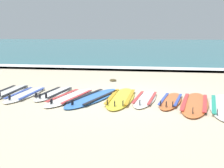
{
  "coord_description": "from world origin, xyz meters",
  "views": [
    {
      "loc": [
        0.81,
        -7.26,
        1.64
      ],
      "look_at": [
        -0.42,
        0.47,
        0.25
      ],
      "focal_mm": 46.07,
      "sensor_mm": 36.0,
      "label": 1
    }
  ],
  "objects_px": {
    "surfboard_0": "(9,92)",
    "surfboard_8": "(195,103)",
    "surfboard_1": "(26,94)",
    "surfboard_5": "(121,98)",
    "surfboard_3": "(70,97)",
    "surfboard_7": "(171,101)",
    "surfboard_6": "(145,99)",
    "surfboard_4": "(94,97)",
    "surfboard_2": "(54,93)"
  },
  "relations": [
    {
      "from": "surfboard_2",
      "to": "surfboard_7",
      "type": "relative_size",
      "value": 1.04
    },
    {
      "from": "surfboard_8",
      "to": "surfboard_3",
      "type": "bearing_deg",
      "value": 176.11
    },
    {
      "from": "surfboard_4",
      "to": "surfboard_5",
      "type": "height_order",
      "value": "same"
    },
    {
      "from": "surfboard_2",
      "to": "surfboard_3",
      "type": "xyz_separation_m",
      "value": [
        0.56,
        -0.37,
        -0.0
      ]
    },
    {
      "from": "surfboard_2",
      "to": "surfboard_5",
      "type": "distance_m",
      "value": 1.86
    },
    {
      "from": "surfboard_6",
      "to": "surfboard_2",
      "type": "bearing_deg",
      "value": 173.89
    },
    {
      "from": "surfboard_1",
      "to": "surfboard_2",
      "type": "distance_m",
      "value": 0.75
    },
    {
      "from": "surfboard_7",
      "to": "surfboard_8",
      "type": "bearing_deg",
      "value": -20.98
    },
    {
      "from": "surfboard_3",
      "to": "surfboard_6",
      "type": "bearing_deg",
      "value": 3.18
    },
    {
      "from": "surfboard_4",
      "to": "surfboard_8",
      "type": "distance_m",
      "value": 2.46
    },
    {
      "from": "surfboard_4",
      "to": "surfboard_6",
      "type": "bearing_deg",
      "value": 3.15
    },
    {
      "from": "surfboard_0",
      "to": "surfboard_7",
      "type": "bearing_deg",
      "value": -4.83
    },
    {
      "from": "surfboard_2",
      "to": "surfboard_3",
      "type": "bearing_deg",
      "value": -33.22
    },
    {
      "from": "surfboard_3",
      "to": "surfboard_8",
      "type": "relative_size",
      "value": 0.93
    },
    {
      "from": "surfboard_5",
      "to": "surfboard_7",
      "type": "distance_m",
      "value": 1.24
    },
    {
      "from": "surfboard_0",
      "to": "surfboard_8",
      "type": "xyz_separation_m",
      "value": [
        4.93,
        -0.58,
        -0.0
      ]
    },
    {
      "from": "surfboard_6",
      "to": "surfboard_3",
      "type": "bearing_deg",
      "value": -176.82
    },
    {
      "from": "surfboard_8",
      "to": "surfboard_4",
      "type": "bearing_deg",
      "value": 174.37
    },
    {
      "from": "surfboard_3",
      "to": "surfboard_4",
      "type": "relative_size",
      "value": 0.91
    },
    {
      "from": "surfboard_2",
      "to": "surfboard_7",
      "type": "xyz_separation_m",
      "value": [
        3.08,
        -0.37,
        0.0
      ]
    },
    {
      "from": "surfboard_0",
      "to": "surfboard_6",
      "type": "distance_m",
      "value": 3.78
    },
    {
      "from": "surfboard_5",
      "to": "surfboard_6",
      "type": "xyz_separation_m",
      "value": [
        0.61,
        -0.03,
        -0.0
      ]
    },
    {
      "from": "surfboard_6",
      "to": "surfboard_7",
      "type": "relative_size",
      "value": 1.03
    },
    {
      "from": "surfboard_5",
      "to": "surfboard_4",
      "type": "bearing_deg",
      "value": -171.97
    },
    {
      "from": "surfboard_6",
      "to": "surfboard_8",
      "type": "distance_m",
      "value": 1.2
    },
    {
      "from": "surfboard_1",
      "to": "surfboard_3",
      "type": "height_order",
      "value": "same"
    },
    {
      "from": "surfboard_1",
      "to": "surfboard_8",
      "type": "relative_size",
      "value": 0.84
    },
    {
      "from": "surfboard_7",
      "to": "surfboard_8",
      "type": "height_order",
      "value": "same"
    },
    {
      "from": "surfboard_1",
      "to": "surfboard_5",
      "type": "distance_m",
      "value": 2.57
    },
    {
      "from": "surfboard_3",
      "to": "surfboard_6",
      "type": "xyz_separation_m",
      "value": [
        1.89,
        0.11,
        0.0
      ]
    },
    {
      "from": "surfboard_4",
      "to": "surfboard_8",
      "type": "relative_size",
      "value": 1.02
    },
    {
      "from": "surfboard_0",
      "to": "surfboard_6",
      "type": "bearing_deg",
      "value": -4.0
    },
    {
      "from": "surfboard_1",
      "to": "surfboard_4",
      "type": "bearing_deg",
      "value": -3.59
    },
    {
      "from": "surfboard_0",
      "to": "surfboard_1",
      "type": "height_order",
      "value": "same"
    },
    {
      "from": "surfboard_1",
      "to": "surfboard_0",
      "type": "bearing_deg",
      "value": 160.11
    },
    {
      "from": "surfboard_6",
      "to": "surfboard_7",
      "type": "xyz_separation_m",
      "value": [
        0.62,
        -0.11,
        0.0
      ]
    },
    {
      "from": "surfboard_0",
      "to": "surfboard_4",
      "type": "bearing_deg",
      "value": -7.69
    },
    {
      "from": "surfboard_0",
      "to": "surfboard_3",
      "type": "xyz_separation_m",
      "value": [
        1.88,
        -0.37,
        -0.0
      ]
    },
    {
      "from": "surfboard_0",
      "to": "surfboard_8",
      "type": "distance_m",
      "value": 4.96
    },
    {
      "from": "surfboard_4",
      "to": "surfboard_7",
      "type": "xyz_separation_m",
      "value": [
        1.92,
        -0.04,
        0.0
      ]
    },
    {
      "from": "surfboard_1",
      "to": "surfboard_2",
      "type": "relative_size",
      "value": 1.05
    },
    {
      "from": "surfboard_4",
      "to": "surfboard_8",
      "type": "xyz_separation_m",
      "value": [
        2.45,
        -0.24,
        0.0
      ]
    },
    {
      "from": "surfboard_3",
      "to": "surfboard_8",
      "type": "xyz_separation_m",
      "value": [
        3.05,
        -0.21,
        -0.0
      ]
    },
    {
      "from": "surfboard_1",
      "to": "surfboard_3",
      "type": "distance_m",
      "value": 1.29
    },
    {
      "from": "surfboard_0",
      "to": "surfboard_1",
      "type": "xyz_separation_m",
      "value": [
        0.6,
        -0.22,
        -0.0
      ]
    },
    {
      "from": "surfboard_7",
      "to": "surfboard_6",
      "type": "bearing_deg",
      "value": 170.19
    },
    {
      "from": "surfboard_5",
      "to": "surfboard_0",
      "type": "bearing_deg",
      "value": 175.71
    },
    {
      "from": "surfboard_0",
      "to": "surfboard_8",
      "type": "height_order",
      "value": "same"
    },
    {
      "from": "surfboard_0",
      "to": "surfboard_5",
      "type": "distance_m",
      "value": 3.17
    },
    {
      "from": "surfboard_3",
      "to": "surfboard_5",
      "type": "height_order",
      "value": "same"
    }
  ]
}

